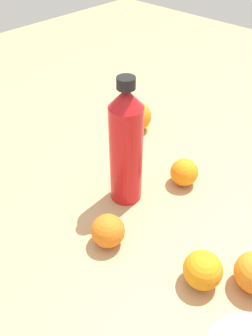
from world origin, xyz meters
name	(u,v)px	position (x,y,z in m)	size (l,w,h in m)	color
ground_plane	(147,196)	(0.00, 0.00, 0.00)	(2.40, 2.40, 0.00)	tan
water_bottle	(126,147)	(-0.04, -0.03, 0.14)	(0.07, 0.07, 0.29)	red
orange_0	(184,172)	(0.03, 0.09, 0.03)	(0.06, 0.06, 0.06)	orange
orange_1	(108,231)	(0.03, -0.15, 0.03)	(0.07, 0.07, 0.07)	orange
orange_2	(203,270)	(0.21, -0.10, 0.03)	(0.07, 0.07, 0.07)	orange
orange_4	(137,116)	(-0.20, 0.19, 0.04)	(0.08, 0.08, 0.08)	orange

